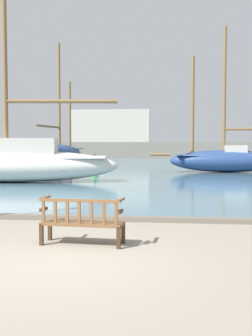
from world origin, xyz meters
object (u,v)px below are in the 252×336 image
at_px(sailboat_nearest_starboard, 12,160).
at_px(channel_buoy, 95,168).
at_px(sailboat_far_port, 227,158).
at_px(sailboat_distant_harbor, 59,152).
at_px(park_bench, 82,221).

distance_m(sailboat_nearest_starboard, channel_buoy, 7.99).
relative_size(sailboat_nearest_starboard, channel_buoy, 11.68).
xyz_separation_m(sailboat_far_port, sailboat_distant_harbor, (-14.61, 11.50, 0.11)).
relative_size(park_bench, sailboat_far_port, 0.17).
distance_m(park_bench, sailboat_distant_harbor, 33.45).
relative_size(sailboat_nearest_starboard, sailboat_distant_harbor, 1.25).
distance_m(park_bench, channel_buoy, 19.76).
distance_m(sailboat_nearest_starboard, sailboat_distant_harbor, 20.36).
height_order(park_bench, channel_buoy, channel_buoy).
bearing_deg(channel_buoy, sailboat_far_port, 7.64).
relative_size(sailboat_distant_harbor, channel_buoy, 9.32).
distance_m(sailboat_far_port, channel_buoy, 8.81).
relative_size(park_bench, sailboat_nearest_starboard, 0.11).
bearing_deg(sailboat_far_port, channel_buoy, -172.36).
xyz_separation_m(park_bench, sailboat_nearest_starboard, (-6.10, 12.03, 0.70)).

